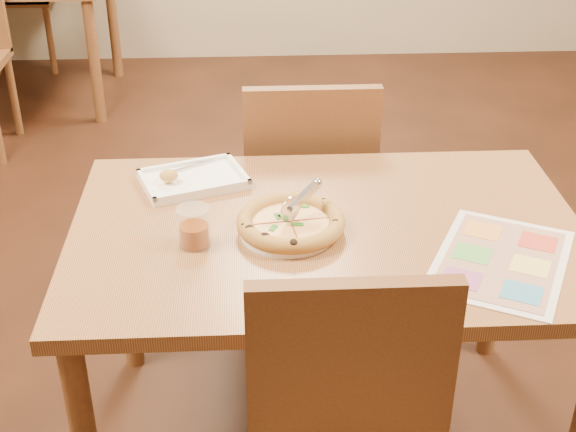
{
  "coord_description": "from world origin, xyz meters",
  "views": [
    {
      "loc": [
        -0.19,
        -1.74,
        1.75
      ],
      "look_at": [
        -0.1,
        -0.03,
        0.77
      ],
      "focal_mm": 50.0,
      "sensor_mm": 36.0,
      "label": 1
    }
  ],
  "objects_px": {
    "plate": "(288,231)",
    "glass_tumbler": "(194,229)",
    "chair_far": "(309,174)",
    "appetizer_tray": "(192,180)",
    "dining_table": "(327,255)",
    "pizza": "(291,222)",
    "pizza_cutter": "(300,200)",
    "menu": "(501,260)"
  },
  "relations": [
    {
      "from": "chair_far",
      "to": "glass_tumbler",
      "type": "bearing_deg",
      "value": 63.69
    },
    {
      "from": "chair_far",
      "to": "appetizer_tray",
      "type": "bearing_deg",
      "value": 44.27
    },
    {
      "from": "pizza",
      "to": "appetizer_tray",
      "type": "height_order",
      "value": "appetizer_tray"
    },
    {
      "from": "chair_far",
      "to": "menu",
      "type": "height_order",
      "value": "chair_far"
    },
    {
      "from": "chair_far",
      "to": "plate",
      "type": "relative_size",
      "value": 1.96
    },
    {
      "from": "pizza_cutter",
      "to": "plate",
      "type": "bearing_deg",
      "value": 179.51
    },
    {
      "from": "pizza_cutter",
      "to": "menu",
      "type": "bearing_deg",
      "value": -65.28
    },
    {
      "from": "menu",
      "to": "glass_tumbler",
      "type": "bearing_deg",
      "value": 171.19
    },
    {
      "from": "pizza_cutter",
      "to": "glass_tumbler",
      "type": "bearing_deg",
      "value": 151.58
    },
    {
      "from": "pizza",
      "to": "pizza_cutter",
      "type": "bearing_deg",
      "value": 41.13
    },
    {
      "from": "dining_table",
      "to": "menu",
      "type": "relative_size",
      "value": 3.21
    },
    {
      "from": "pizza",
      "to": "appetizer_tray",
      "type": "relative_size",
      "value": 0.84
    },
    {
      "from": "plate",
      "to": "pizza_cutter",
      "type": "relative_size",
      "value": 2.27
    },
    {
      "from": "dining_table",
      "to": "chair_far",
      "type": "bearing_deg",
      "value": 90.0
    },
    {
      "from": "appetizer_tray",
      "to": "glass_tumbler",
      "type": "bearing_deg",
      "value": -85.76
    },
    {
      "from": "pizza_cutter",
      "to": "appetizer_tray",
      "type": "height_order",
      "value": "pizza_cutter"
    },
    {
      "from": "appetizer_tray",
      "to": "dining_table",
      "type": "bearing_deg",
      "value": -35.76
    },
    {
      "from": "appetizer_tray",
      "to": "glass_tumbler",
      "type": "distance_m",
      "value": 0.33
    },
    {
      "from": "dining_table",
      "to": "pizza_cutter",
      "type": "distance_m",
      "value": 0.18
    },
    {
      "from": "dining_table",
      "to": "pizza",
      "type": "xyz_separation_m",
      "value": [
        -0.09,
        -0.02,
        0.11
      ]
    },
    {
      "from": "chair_far",
      "to": "plate",
      "type": "bearing_deg",
      "value": 80.83
    },
    {
      "from": "dining_table",
      "to": "glass_tumbler",
      "type": "distance_m",
      "value": 0.36
    },
    {
      "from": "pizza_cutter",
      "to": "glass_tumbler",
      "type": "height_order",
      "value": "pizza_cutter"
    },
    {
      "from": "dining_table",
      "to": "chair_far",
      "type": "relative_size",
      "value": 2.77
    },
    {
      "from": "chair_far",
      "to": "pizza_cutter",
      "type": "distance_m",
      "value": 0.65
    },
    {
      "from": "dining_table",
      "to": "appetizer_tray",
      "type": "distance_m",
      "value": 0.45
    },
    {
      "from": "dining_table",
      "to": "plate",
      "type": "relative_size",
      "value": 5.42
    },
    {
      "from": "dining_table",
      "to": "pizza",
      "type": "height_order",
      "value": "pizza"
    },
    {
      "from": "dining_table",
      "to": "pizza",
      "type": "distance_m",
      "value": 0.15
    },
    {
      "from": "pizza_cutter",
      "to": "dining_table",
      "type": "bearing_deg",
      "value": -46.41
    },
    {
      "from": "menu",
      "to": "plate",
      "type": "bearing_deg",
      "value": 162.76
    },
    {
      "from": "glass_tumbler",
      "to": "appetizer_tray",
      "type": "bearing_deg",
      "value": 94.24
    },
    {
      "from": "chair_far",
      "to": "appetizer_tray",
      "type": "height_order",
      "value": "chair_far"
    },
    {
      "from": "plate",
      "to": "menu",
      "type": "xyz_separation_m",
      "value": [
        0.49,
        -0.15,
        -0.0
      ]
    },
    {
      "from": "dining_table",
      "to": "appetizer_tray",
      "type": "xyz_separation_m",
      "value": [
        -0.36,
        0.26,
        0.1
      ]
    },
    {
      "from": "menu",
      "to": "chair_far",
      "type": "bearing_deg",
      "value": 116.7
    },
    {
      "from": "dining_table",
      "to": "menu",
      "type": "distance_m",
      "value": 0.44
    },
    {
      "from": "plate",
      "to": "glass_tumbler",
      "type": "relative_size",
      "value": 2.38
    },
    {
      "from": "pizza",
      "to": "pizza_cutter",
      "type": "height_order",
      "value": "pizza_cutter"
    },
    {
      "from": "chair_far",
      "to": "pizza_cutter",
      "type": "height_order",
      "value": "chair_far"
    },
    {
      "from": "glass_tumbler",
      "to": "menu",
      "type": "height_order",
      "value": "glass_tumbler"
    },
    {
      "from": "pizza",
      "to": "menu",
      "type": "bearing_deg",
      "value": -18.4
    }
  ]
}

